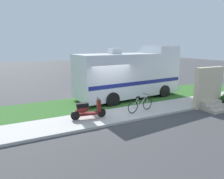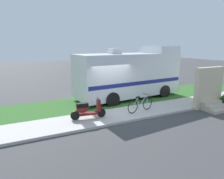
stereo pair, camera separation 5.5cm
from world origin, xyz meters
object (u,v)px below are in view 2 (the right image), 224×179
Objects in this scene: motorhome_rv at (130,74)px; scooter at (87,110)px; pickup_truck_near at (127,75)px; bottle_spare at (193,101)px; bicycle at (140,105)px; bottle_green at (194,104)px.

scooter is (-4.11, -2.86, -1.13)m from motorhome_rv.
pickup_truck_near reaches higher than bottle_spare.
bicycle is 3.54m from bottle_green.
pickup_truck_near is 20.45× the size of bottle_green.
pickup_truck_near is at bearing 94.64° from bottle_spare.
scooter is 9.36m from pickup_truck_near.
bottle_spare is at bearing -85.36° from pickup_truck_near.
pickup_truck_near reaches higher than scooter.
bicycle is 0.33× the size of pickup_truck_near.
motorhome_rv reaches higher than bottle_spare.
scooter is 6.48m from bottle_green.
scooter is 7.76× the size of bottle_spare.
motorhome_rv is at bearing 34.79° from scooter.
bicycle is 7.80× the size of bottle_spare.
scooter is 0.33× the size of pickup_truck_near.
bottle_spare is at bearing -2.23° from scooter.
bottle_green is (0.12, -7.62, -0.76)m from pickup_truck_near.
motorhome_rv is 4.44m from bottle_spare.
pickup_truck_near is at bearing 61.45° from motorhome_rv.
motorhome_rv reaches higher than bottle_green.
pickup_truck_near is (6.31, 6.90, 0.42)m from scooter.
bottle_green is 1.15× the size of bottle_spare.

